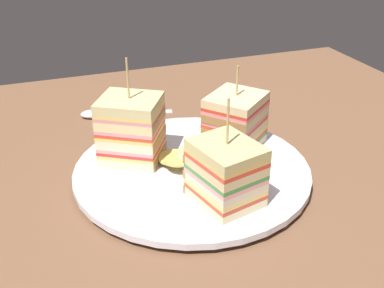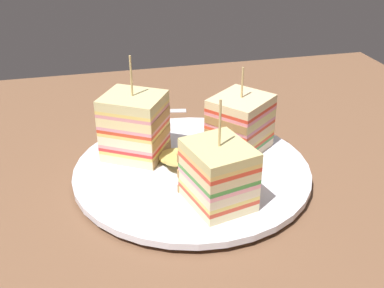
% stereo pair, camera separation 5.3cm
% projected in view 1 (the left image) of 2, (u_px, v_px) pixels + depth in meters
% --- Properties ---
extents(ground_plane, '(0.91, 0.78, 0.02)m').
position_uv_depth(ground_plane, '(192.00, 184.00, 0.55)').
color(ground_plane, brown).
extents(plate, '(0.27, 0.27, 0.01)m').
position_uv_depth(plate, '(192.00, 171.00, 0.54)').
color(plate, white).
rests_on(plate, ground_plane).
extents(sandwich_wedge_0, '(0.07, 0.08, 0.11)m').
position_uv_depth(sandwich_wedge_0, '(225.00, 173.00, 0.47)').
color(sandwich_wedge_0, beige).
rests_on(sandwich_wedge_0, plate).
extents(sandwich_wedge_1, '(0.09, 0.09, 0.10)m').
position_uv_depth(sandwich_wedge_1, '(235.00, 122.00, 0.57)').
color(sandwich_wedge_1, beige).
rests_on(sandwich_wedge_1, plate).
extents(sandwich_wedge_2, '(0.09, 0.09, 0.12)m').
position_uv_depth(sandwich_wedge_2, '(132.00, 129.00, 0.54)').
color(sandwich_wedge_2, beige).
rests_on(sandwich_wedge_2, plate).
extents(chip_pile, '(0.07, 0.07, 0.02)m').
position_uv_depth(chip_pile, '(186.00, 156.00, 0.55)').
color(chip_pile, '#F3CE75').
rests_on(chip_pile, plate).
extents(spoon, '(0.14, 0.04, 0.01)m').
position_uv_depth(spoon, '(105.00, 114.00, 0.70)').
color(spoon, silver).
rests_on(spoon, ground_plane).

